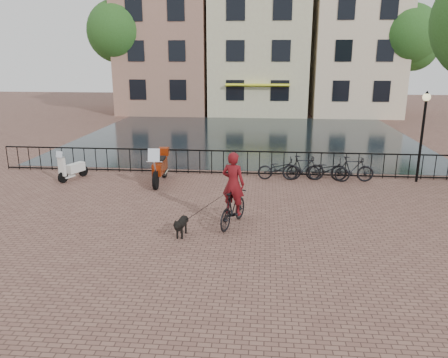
# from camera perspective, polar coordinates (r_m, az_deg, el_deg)

# --- Properties ---
(ground) EXTENTS (100.00, 100.00, 0.00)m
(ground) POSITION_cam_1_polar(r_m,az_deg,el_deg) (10.80, -1.54, -10.47)
(ground) COLOR brown
(ground) RESTS_ON ground
(canal_water) EXTENTS (20.00, 20.00, 0.00)m
(canal_water) POSITION_cam_1_polar(r_m,az_deg,el_deg) (27.36, 2.86, 5.65)
(canal_water) COLOR black
(canal_water) RESTS_ON ground
(railing) EXTENTS (20.00, 0.05, 1.02)m
(railing) POSITION_cam_1_polar(r_m,az_deg,el_deg) (18.16, 1.50, 2.13)
(railing) COLOR black
(railing) RESTS_ON ground
(canal_house_left) EXTENTS (7.50, 9.00, 12.80)m
(canal_house_left) POSITION_cam_1_polar(r_m,az_deg,el_deg) (40.59, -7.29, 17.88)
(canal_house_left) COLOR #976C58
(canal_house_left) RESTS_ON ground
(canal_house_mid) EXTENTS (8.00, 9.50, 11.80)m
(canal_house_mid) POSITION_cam_1_polar(r_m,az_deg,el_deg) (39.64, 4.64, 17.28)
(canal_house_mid) COLOR #C0B691
(canal_house_mid) RESTS_ON ground
(canal_house_right) EXTENTS (7.00, 9.00, 13.30)m
(canal_house_right) POSITION_cam_1_polar(r_m,az_deg,el_deg) (40.33, 16.68, 17.75)
(canal_house_right) COLOR beige
(canal_house_right) RESTS_ON ground
(tree_far_left) EXTENTS (5.04, 5.04, 9.27)m
(tree_far_left) POSITION_cam_1_polar(r_m,az_deg,el_deg) (38.65, -13.66, 18.19)
(tree_far_left) COLOR black
(tree_far_left) RESTS_ON ground
(tree_far_right) EXTENTS (4.76, 4.76, 8.76)m
(tree_far_right) POSITION_cam_1_polar(r_m,az_deg,el_deg) (38.21, 22.90, 16.90)
(tree_far_right) COLOR black
(tree_far_right) RESTS_ON ground
(lamp_post) EXTENTS (0.30, 0.30, 3.45)m
(lamp_post) POSITION_cam_1_polar(r_m,az_deg,el_deg) (18.38, 24.62, 6.83)
(lamp_post) COLOR black
(lamp_post) RESTS_ON ground
(cyclist) EXTENTS (1.09, 1.94, 2.56)m
(cyclist) POSITION_cam_1_polar(r_m,az_deg,el_deg) (12.52, 1.20, -1.92)
(cyclist) COLOR black
(cyclist) RESTS_ON ground
(dog) EXTENTS (0.36, 0.90, 0.59)m
(dog) POSITION_cam_1_polar(r_m,az_deg,el_deg) (12.07, -5.58, -6.10)
(dog) COLOR black
(dog) RESTS_ON ground
(motorcycle) EXTENTS (0.62, 2.26, 1.60)m
(motorcycle) POSITION_cam_1_polar(r_m,az_deg,el_deg) (17.03, -8.39, 2.07)
(motorcycle) COLOR maroon
(motorcycle) RESTS_ON ground
(scooter) EXTENTS (0.87, 1.45, 1.30)m
(scooter) POSITION_cam_1_polar(r_m,az_deg,el_deg) (18.42, -19.19, 1.91)
(scooter) COLOR silver
(scooter) RESTS_ON ground
(parked_bike_0) EXTENTS (1.75, 0.71, 0.90)m
(parked_bike_0) POSITION_cam_1_polar(r_m,az_deg,el_deg) (17.56, 7.23, 1.36)
(parked_bike_0) COLOR black
(parked_bike_0) RESTS_ON ground
(parked_bike_1) EXTENTS (1.69, 0.58, 1.00)m
(parked_bike_1) POSITION_cam_1_polar(r_m,az_deg,el_deg) (17.61, 10.33, 1.43)
(parked_bike_1) COLOR black
(parked_bike_1) RESTS_ON ground
(parked_bike_2) EXTENTS (1.79, 0.88, 0.90)m
(parked_bike_2) POSITION_cam_1_polar(r_m,az_deg,el_deg) (17.73, 13.38, 1.19)
(parked_bike_2) COLOR black
(parked_bike_2) RESTS_ON ground
(parked_bike_3) EXTENTS (1.67, 0.50, 1.00)m
(parked_bike_3) POSITION_cam_1_polar(r_m,az_deg,el_deg) (17.88, 16.40, 1.25)
(parked_bike_3) COLOR black
(parked_bike_3) RESTS_ON ground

